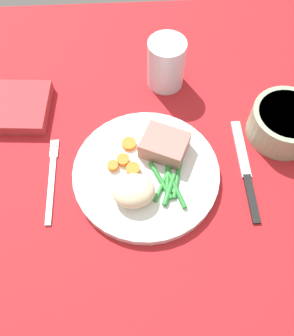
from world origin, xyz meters
TOP-DOWN VIEW (x-y plane):
  - dining_table at (0.00, 0.00)cm, footprint 120.00×90.00cm
  - dinner_plate at (1.45, -2.10)cm, footprint 25.32×25.32cm
  - meat_portion at (4.87, 1.88)cm, footprint 9.44×8.68cm
  - mashed_potatoes at (-0.82, -6.66)cm, footprint 7.02×6.12cm
  - carrot_slices at (-1.90, 0.18)cm, footprint 5.56×7.75cm
  - green_beans at (5.40, -4.47)cm, footprint 6.45×10.41cm
  - fork at (-14.97, -2.36)cm, footprint 1.44×16.60cm
  - knife at (19.01, -2.39)cm, footprint 1.70×20.50cm
  - water_glass at (6.49, 19.47)cm, footprint 7.33×7.33cm
  - salad_bowl at (26.90, 5.65)cm, footprint 12.56×12.56cm
  - napkin at (-21.80, 13.40)cm, footprint 11.39×12.39cm

SIDE VIEW (x-z plane):
  - dining_table at x=0.00cm, z-range 0.00..2.00cm
  - knife at x=19.01cm, z-range 1.88..2.52cm
  - fork at x=-14.97cm, z-range 2.00..2.40cm
  - dinner_plate at x=1.45cm, z-range 2.00..3.60cm
  - napkin at x=-21.80cm, z-range 2.00..4.40cm
  - green_beans at x=5.40cm, z-range 3.54..4.43cm
  - carrot_slices at x=-1.90cm, z-range 3.53..4.63cm
  - salad_bowl at x=26.90cm, z-range 2.38..8.25cm
  - meat_portion at x=4.87cm, z-range 3.60..7.04cm
  - mashed_potatoes at x=-0.82cm, z-range 3.60..7.30cm
  - water_glass at x=6.49cm, z-range 1.25..11.23cm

